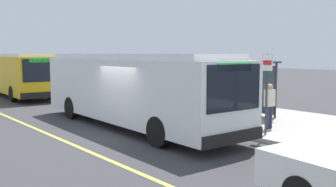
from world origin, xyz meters
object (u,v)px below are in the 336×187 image
object	(u,v)px
transit_bus_main	(132,87)
waiting_bench	(240,105)
transit_bus_second	(17,73)
route_sign_post	(267,83)
pedestrian_commuter	(269,103)

from	to	relation	value
transit_bus_main	waiting_bench	bearing A→B (deg)	73.23
transit_bus_second	waiting_bench	size ratio (longest dim) A/B	6.82
route_sign_post	waiting_bench	bearing A→B (deg)	142.63
transit_bus_second	route_sign_post	bearing A→B (deg)	6.93
transit_bus_main	route_sign_post	world-z (taller)	same
transit_bus_main	route_sign_post	distance (m)	5.33
waiting_bench	transit_bus_second	bearing A→B (deg)	-163.14
transit_bus_main	transit_bus_second	size ratio (longest dim) A/B	1.02
waiting_bench	route_sign_post	distance (m)	4.33
transit_bus_second	waiting_bench	xyz separation A→B (m)	(15.99, 4.85, -0.98)
transit_bus_main	waiting_bench	size ratio (longest dim) A/B	6.96
transit_bus_main	pedestrian_commuter	xyz separation A→B (m)	(4.19, 3.37, -0.50)
waiting_bench	pedestrian_commuter	world-z (taller)	pedestrian_commuter
transit_bus_main	transit_bus_second	bearing A→B (deg)	179.82
transit_bus_second	route_sign_post	size ratio (longest dim) A/B	3.89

